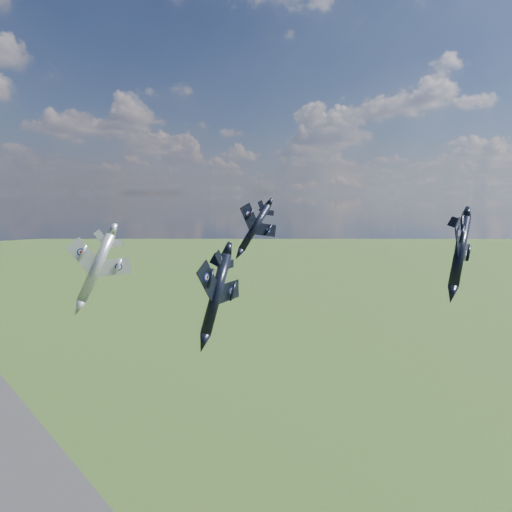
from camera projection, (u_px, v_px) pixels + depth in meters
jet_lead_navy at (216, 294)px, 65.81m from camera, size 15.61×18.04×7.66m
jet_right_navy at (460, 252)px, 66.52m from camera, size 13.86×16.57×7.90m
jet_high_navy at (255, 227)px, 103.14m from camera, size 12.36×16.35×8.97m
jet_left_silver at (96, 267)px, 67.66m from camera, size 12.41×15.21×6.70m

